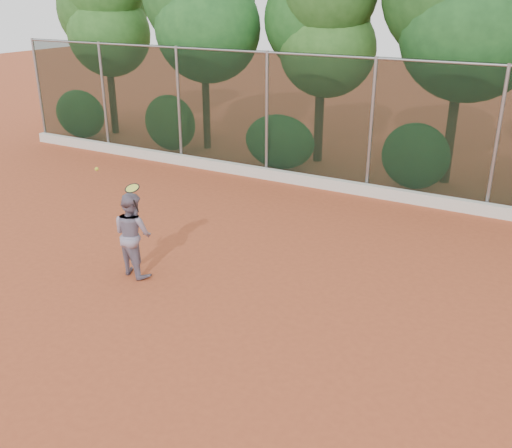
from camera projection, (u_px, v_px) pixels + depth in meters
The scene contains 7 objects.
ground at pixel (227, 314), 9.44m from camera, with size 80.00×80.00×0.00m, color #A64827.
concrete_curb at pixel (364, 190), 14.90m from camera, with size 24.00×0.20×0.30m, color silver.
tennis_player at pixel (133, 234), 10.51m from camera, with size 0.78×0.61×1.60m, color gray.
chainlink_fence at pixel (371, 124), 14.40m from camera, with size 24.09×0.09×3.50m.
foliage_backdrop at pixel (383, 14), 15.29m from camera, with size 23.70×3.63×7.55m.
tennis_racket at pixel (133, 190), 9.95m from camera, with size 0.28×0.27×0.54m.
tennis_ball_in_flight at pixel (97, 169), 10.58m from camera, with size 0.07×0.07×0.07m.
Camera 1 is at (4.41, -6.91, 4.94)m, focal length 40.00 mm.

